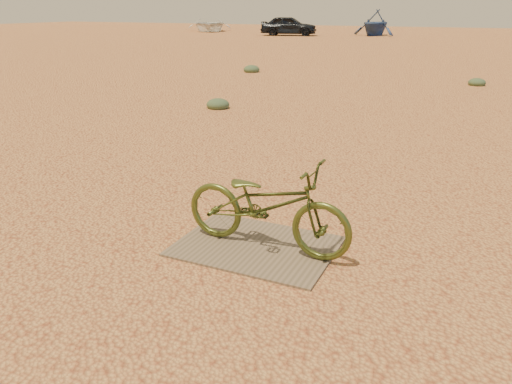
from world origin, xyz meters
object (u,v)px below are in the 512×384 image
at_px(car, 289,26).
at_px(boat_far_left, 375,22).
at_px(bicycle, 267,205).
at_px(boat_near_left, 209,25).
at_px(plywood_board, 256,246).

height_order(car, boat_far_left, boat_far_left).
xyz_separation_m(bicycle, boat_far_left, (-7.42, 39.13, 0.56)).
xyz_separation_m(bicycle, car, (-13.88, 36.22, 0.30)).
height_order(car, boat_near_left, car).
height_order(bicycle, car, car).
distance_m(plywood_board, car, 38.76).
relative_size(bicycle, car, 0.38).
height_order(plywood_board, boat_near_left, boat_near_left).
distance_m(boat_near_left, boat_far_left, 16.12).
distance_m(plywood_board, boat_far_left, 39.83).
bearing_deg(boat_far_left, plywood_board, -68.20).
xyz_separation_m(boat_near_left, boat_far_left, (16.10, -0.73, 0.41)).
bearing_deg(boat_near_left, boat_far_left, -31.32).
bearing_deg(plywood_board, boat_near_left, 120.42).
distance_m(car, boat_far_left, 7.09).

